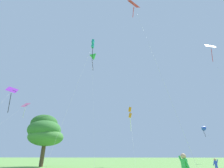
{
  "coord_description": "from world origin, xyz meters",
  "views": [
    {
      "loc": [
        -1.17,
        -4.42,
        1.7
      ],
      "look_at": [
        -3.74,
        24.08,
        13.93
      ],
      "focal_mm": 27.05,
      "sensor_mm": 36.0,
      "label": 1
    }
  ],
  "objects_px": {
    "kite_teal_box": "(93,45)",
    "kite_red_high": "(134,8)",
    "kite_orange_box": "(130,113)",
    "kite_blue_delta": "(203,128)",
    "kite_pink_low": "(24,108)",
    "kite_purple_streamer": "(10,95)",
    "person_foreground_watcher": "(216,166)",
    "kite_green_small": "(92,56)",
    "kite_black_large": "(211,50)",
    "tree_left_oak": "(45,131)"
  },
  "relations": [
    {
      "from": "kite_pink_low",
      "to": "kite_blue_delta",
      "type": "height_order",
      "value": "kite_pink_low"
    },
    {
      "from": "kite_blue_delta",
      "to": "kite_pink_low",
      "type": "bearing_deg",
      "value": -157.77
    },
    {
      "from": "kite_red_high",
      "to": "kite_blue_delta",
      "type": "height_order",
      "value": "kite_red_high"
    },
    {
      "from": "kite_teal_box",
      "to": "person_foreground_watcher",
      "type": "relative_size",
      "value": 13.32
    },
    {
      "from": "person_foreground_watcher",
      "to": "tree_left_oak",
      "type": "distance_m",
      "value": 26.68
    },
    {
      "from": "kite_orange_box",
      "to": "tree_left_oak",
      "type": "relative_size",
      "value": 1.2
    },
    {
      "from": "kite_black_large",
      "to": "tree_left_oak",
      "type": "distance_m",
      "value": 38.79
    },
    {
      "from": "kite_blue_delta",
      "to": "tree_left_oak",
      "type": "distance_m",
      "value": 38.1
    },
    {
      "from": "kite_black_large",
      "to": "kite_red_high",
      "type": "xyz_separation_m",
      "value": [
        -17.67,
        -13.75,
        -0.28
      ]
    },
    {
      "from": "kite_red_high",
      "to": "kite_blue_delta",
      "type": "bearing_deg",
      "value": 56.41
    },
    {
      "from": "tree_left_oak",
      "to": "kite_red_high",
      "type": "bearing_deg",
      "value": -32.04
    },
    {
      "from": "kite_pink_low",
      "to": "kite_red_high",
      "type": "bearing_deg",
      "value": -25.86
    },
    {
      "from": "kite_red_high",
      "to": "kite_blue_delta",
      "type": "distance_m",
      "value": 35.21
    },
    {
      "from": "kite_teal_box",
      "to": "kite_purple_streamer",
      "type": "xyz_separation_m",
      "value": [
        -10.3,
        -3.11,
        -9.87
      ]
    },
    {
      "from": "kite_pink_low",
      "to": "kite_orange_box",
      "type": "bearing_deg",
      "value": 7.57
    },
    {
      "from": "kite_pink_low",
      "to": "kite_teal_box",
      "type": "bearing_deg",
      "value": -25.69
    },
    {
      "from": "kite_black_large",
      "to": "kite_blue_delta",
      "type": "relative_size",
      "value": 2.79
    },
    {
      "from": "kite_pink_low",
      "to": "kite_purple_streamer",
      "type": "xyz_separation_m",
      "value": [
        4.29,
        -10.13,
        -1.08
      ]
    },
    {
      "from": "kite_red_high",
      "to": "kite_black_large",
      "type": "bearing_deg",
      "value": 37.9
    },
    {
      "from": "person_foreground_watcher",
      "to": "kite_green_small",
      "type": "bearing_deg",
      "value": 131.8
    },
    {
      "from": "kite_blue_delta",
      "to": "person_foreground_watcher",
      "type": "xyz_separation_m",
      "value": [
        -11.68,
        -29.22,
        -7.52
      ]
    },
    {
      "from": "kite_black_large",
      "to": "kite_purple_streamer",
      "type": "height_order",
      "value": "kite_black_large"
    },
    {
      "from": "kite_green_small",
      "to": "person_foreground_watcher",
      "type": "relative_size",
      "value": 16.89
    },
    {
      "from": "kite_orange_box",
      "to": "kite_blue_delta",
      "type": "distance_m",
      "value": 23.07
    },
    {
      "from": "kite_red_high",
      "to": "kite_green_small",
      "type": "distance_m",
      "value": 18.04
    },
    {
      "from": "kite_black_large",
      "to": "kite_purple_streamer",
      "type": "xyz_separation_m",
      "value": [
        -35.09,
        -13.36,
        -14.16
      ]
    },
    {
      "from": "kite_pink_low",
      "to": "kite_blue_delta",
      "type": "relative_size",
      "value": 1.26
    },
    {
      "from": "kite_black_large",
      "to": "kite_green_small",
      "type": "distance_m",
      "value": 27.52
    },
    {
      "from": "tree_left_oak",
      "to": "kite_teal_box",
      "type": "bearing_deg",
      "value": -35.95
    },
    {
      "from": "kite_teal_box",
      "to": "kite_purple_streamer",
      "type": "distance_m",
      "value": 14.6
    },
    {
      "from": "kite_blue_delta",
      "to": "person_foreground_watcher",
      "type": "height_order",
      "value": "kite_blue_delta"
    },
    {
      "from": "kite_black_large",
      "to": "kite_pink_low",
      "type": "relative_size",
      "value": 2.21
    },
    {
      "from": "kite_orange_box",
      "to": "kite_blue_delta",
      "type": "bearing_deg",
      "value": 35.43
    },
    {
      "from": "kite_red_high",
      "to": "kite_pink_low",
      "type": "bearing_deg",
      "value": 154.14
    },
    {
      "from": "kite_red_high",
      "to": "person_foreground_watcher",
      "type": "xyz_separation_m",
      "value": [
        6.01,
        -2.59,
        -22.29
      ]
    },
    {
      "from": "person_foreground_watcher",
      "to": "kite_orange_box",
      "type": "bearing_deg",
      "value": 114.13
    },
    {
      "from": "kite_blue_delta",
      "to": "kite_teal_box",
      "type": "xyz_separation_m",
      "value": [
        -24.81,
        -23.12,
        10.76
      ]
    },
    {
      "from": "kite_purple_streamer",
      "to": "tree_left_oak",
      "type": "relative_size",
      "value": 1.2
    },
    {
      "from": "kite_orange_box",
      "to": "kite_purple_streamer",
      "type": "bearing_deg",
      "value": -141.75
    },
    {
      "from": "tree_left_oak",
      "to": "kite_pink_low",
      "type": "bearing_deg",
      "value": 179.38
    },
    {
      "from": "kite_teal_box",
      "to": "kite_red_high",
      "type": "bearing_deg",
      "value": -26.19
    },
    {
      "from": "kite_orange_box",
      "to": "kite_green_small",
      "type": "distance_m",
      "value": 17.41
    },
    {
      "from": "kite_green_small",
      "to": "tree_left_oak",
      "type": "bearing_deg",
      "value": -146.28
    },
    {
      "from": "person_foreground_watcher",
      "to": "tree_left_oak",
      "type": "xyz_separation_m",
      "value": [
        -22.73,
        13.06,
        4.94
      ]
    },
    {
      "from": "kite_red_high",
      "to": "tree_left_oak",
      "type": "xyz_separation_m",
      "value": [
        -16.73,
        10.47,
        -17.34
      ]
    },
    {
      "from": "kite_green_small",
      "to": "kite_teal_box",
      "type": "height_order",
      "value": "kite_green_small"
    },
    {
      "from": "kite_purple_streamer",
      "to": "kite_blue_delta",
      "type": "bearing_deg",
      "value": 36.77
    },
    {
      "from": "kite_blue_delta",
      "to": "tree_left_oak",
      "type": "xyz_separation_m",
      "value": [
        -34.41,
        -16.16,
        -2.58
      ]
    },
    {
      "from": "kite_red_high",
      "to": "kite_teal_box",
      "type": "xyz_separation_m",
      "value": [
        -7.12,
        3.5,
        -4.01
      ]
    },
    {
      "from": "kite_pink_low",
      "to": "kite_blue_delta",
      "type": "distance_m",
      "value": 42.6
    }
  ]
}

